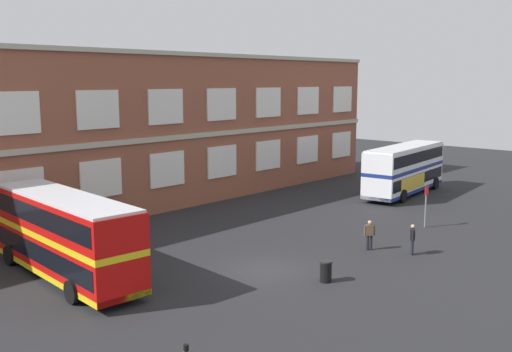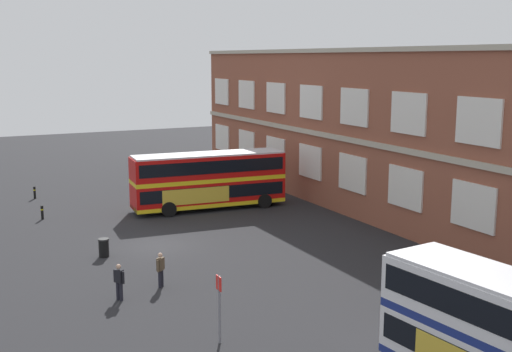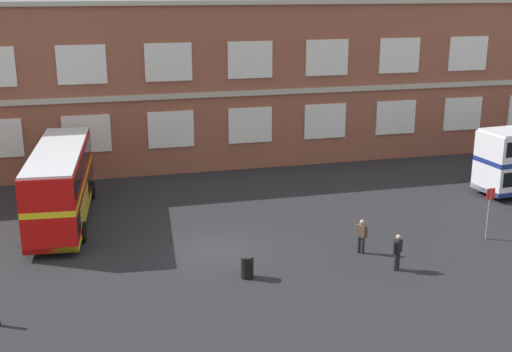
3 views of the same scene
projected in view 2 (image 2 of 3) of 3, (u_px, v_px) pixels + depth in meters
name	position (u px, v px, depth m)	size (l,w,h in m)	color
ground_plane	(189.00, 242.00, 38.22)	(120.00, 120.00, 0.00)	#232326
brick_terminal_building	(428.00, 138.00, 42.18)	(54.72, 8.19, 11.46)	brown
double_decker_near	(209.00, 180.00, 46.21)	(3.54, 11.18, 4.07)	red
waiting_passenger	(161.00, 268.00, 30.52)	(0.52, 0.53, 1.70)	black
second_passenger	(119.00, 281.00, 28.85)	(0.59, 0.43, 1.70)	black
bus_stand_flag	(219.00, 303.00, 24.36)	(0.44, 0.10, 2.70)	slate
station_litter_bin	(104.00, 248.00, 35.26)	(0.60, 0.60, 1.03)	black
safety_bollard_west	(42.00, 212.00, 43.43)	(0.19, 0.19, 0.95)	black
safety_bollard_east	(35.00, 192.00, 49.84)	(0.19, 0.19, 0.95)	black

